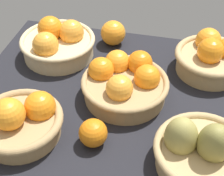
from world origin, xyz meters
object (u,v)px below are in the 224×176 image
(basket_near_left, at_px, (21,121))
(basket_near_right_pears, at_px, (202,151))
(basket_far_left, at_px, (58,43))
(basket_center, at_px, (125,82))
(basket_far_right, at_px, (212,57))
(loose_orange_front_gap, at_px, (93,133))
(loose_orange_side_gap, at_px, (113,33))

(basket_near_left, relative_size, basket_near_right_pears, 0.96)
(basket_near_left, bearing_deg, basket_far_left, 94.69)
(basket_far_left, height_order, basket_near_right_pears, basket_near_right_pears)
(basket_center, bearing_deg, basket_near_left, -137.78)
(basket_near_right_pears, relative_size, basket_far_right, 1.06)
(basket_near_right_pears, bearing_deg, basket_near_left, -179.84)
(loose_orange_front_gap, bearing_deg, basket_near_right_pears, -1.80)
(basket_near_left, distance_m, basket_far_left, 0.33)
(basket_near_left, height_order, basket_center, basket_near_left)
(basket_near_right_pears, bearing_deg, basket_center, 137.40)
(basket_near_left, xyz_separation_m, basket_near_right_pears, (0.43, 0.00, 0.01))
(basket_far_right, height_order, loose_orange_side_gap, basket_far_right)
(basket_near_right_pears, bearing_deg, basket_far_right, 87.45)
(basket_far_left, height_order, loose_orange_front_gap, basket_far_left)
(basket_near_right_pears, bearing_deg, loose_orange_front_gap, 178.20)
(basket_center, relative_size, loose_orange_side_gap, 2.91)
(basket_far_left, relative_size, basket_far_right, 1.11)
(basket_center, relative_size, loose_orange_front_gap, 3.44)
(basket_near_right_pears, distance_m, basket_center, 0.29)
(basket_far_left, relative_size, loose_orange_side_gap, 2.88)
(basket_far_left, bearing_deg, basket_near_right_pears, -36.02)
(basket_far_left, height_order, basket_center, basket_far_left)
(basket_center, xyz_separation_m, basket_far_right, (0.23, 0.17, 0.00))
(basket_far_right, bearing_deg, loose_orange_front_gap, -126.86)
(basket_near_left, bearing_deg, loose_orange_front_gap, 2.92)
(basket_far_left, height_order, basket_far_right, same)
(basket_near_left, height_order, basket_far_right, basket_far_right)
(basket_near_left, relative_size, basket_far_right, 1.02)
(basket_far_left, bearing_deg, basket_near_left, -85.31)
(basket_center, relative_size, basket_far_right, 1.13)
(basket_near_left, relative_size, loose_orange_front_gap, 3.10)
(basket_near_right_pears, height_order, basket_center, basket_near_right_pears)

